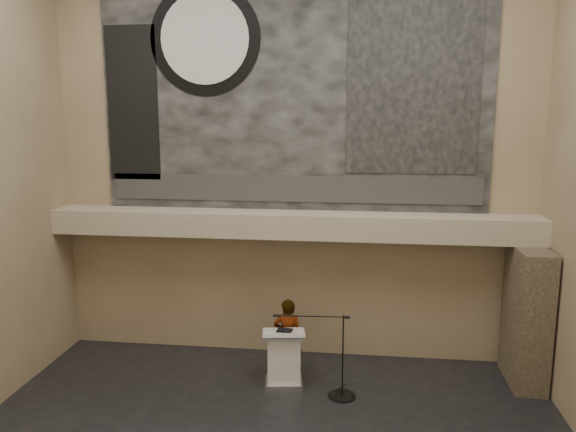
# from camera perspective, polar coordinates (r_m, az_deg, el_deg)

# --- Properties ---
(wall_back) EXTENTS (10.00, 0.02, 8.50)m
(wall_back) POSITION_cam_1_polar(r_m,az_deg,el_deg) (11.75, 0.49, 5.74)
(wall_back) COLOR #847054
(wall_back) RESTS_ON floor
(wall_front) EXTENTS (10.00, 0.02, 8.50)m
(wall_front) POSITION_cam_1_polar(r_m,az_deg,el_deg) (3.99, -12.95, -3.67)
(wall_front) COLOR #847054
(wall_front) RESTS_ON floor
(soffit) EXTENTS (10.00, 0.80, 0.50)m
(soffit) POSITION_cam_1_polar(r_m,az_deg,el_deg) (11.54, 0.25, -0.87)
(soffit) COLOR tan
(soffit) RESTS_ON wall_back
(sprinkler_left) EXTENTS (0.04, 0.04, 0.06)m
(sprinkler_left) POSITION_cam_1_polar(r_m,az_deg,el_deg) (11.84, -7.50, -2.05)
(sprinkler_left) COLOR #B2893D
(sprinkler_left) RESTS_ON soffit
(sprinkler_right) EXTENTS (0.04, 0.04, 0.06)m
(sprinkler_right) POSITION_cam_1_polar(r_m,az_deg,el_deg) (11.48, 9.68, -2.50)
(sprinkler_right) COLOR #B2893D
(sprinkler_right) RESTS_ON soffit
(banner) EXTENTS (8.00, 0.05, 5.00)m
(banner) POSITION_cam_1_polar(r_m,az_deg,el_deg) (11.69, 0.48, 12.83)
(banner) COLOR black
(banner) RESTS_ON wall_back
(banner_text_strip) EXTENTS (7.76, 0.02, 0.55)m
(banner_text_strip) POSITION_cam_1_polar(r_m,az_deg,el_deg) (11.75, 0.44, 2.80)
(banner_text_strip) COLOR #2A2A2A
(banner_text_strip) RESTS_ON banner
(banner_clock_rim) EXTENTS (2.30, 0.02, 2.30)m
(banner_clock_rim) POSITION_cam_1_polar(r_m,az_deg,el_deg) (12.08, -8.46, 17.41)
(banner_clock_rim) COLOR black
(banner_clock_rim) RESTS_ON banner
(banner_clock_face) EXTENTS (1.84, 0.02, 1.84)m
(banner_clock_face) POSITION_cam_1_polar(r_m,az_deg,el_deg) (12.06, -8.49, 17.42)
(banner_clock_face) COLOR silver
(banner_clock_face) RESTS_ON banner
(banner_building_print) EXTENTS (2.60, 0.02, 3.60)m
(banner_building_print) POSITION_cam_1_polar(r_m,az_deg,el_deg) (11.63, 12.61, 13.10)
(banner_building_print) COLOR black
(banner_building_print) RESTS_ON banner
(banner_brick_print) EXTENTS (1.10, 0.02, 3.20)m
(banner_brick_print) POSITION_cam_1_polar(r_m,az_deg,el_deg) (12.50, -15.51, 10.93)
(banner_brick_print) COLOR black
(banner_brick_print) RESTS_ON banner
(stone_pier) EXTENTS (0.60, 1.40, 2.70)m
(stone_pier) POSITION_cam_1_polar(r_m,az_deg,el_deg) (11.92, 23.07, -9.33)
(stone_pier) COLOR #3F3527
(stone_pier) RESTS_ON floor
(lectern) EXTENTS (0.87, 0.68, 1.14)m
(lectern) POSITION_cam_1_polar(r_m,az_deg,el_deg) (11.18, -0.43, -14.18)
(lectern) COLOR silver
(lectern) RESTS_ON floor
(binder) EXTENTS (0.31, 0.26, 0.04)m
(binder) POSITION_cam_1_polar(r_m,az_deg,el_deg) (10.92, -0.37, -11.58)
(binder) COLOR black
(binder) RESTS_ON lectern
(papers) EXTENTS (0.28, 0.33, 0.00)m
(papers) POSITION_cam_1_polar(r_m,az_deg,el_deg) (10.92, -0.84, -11.66)
(papers) COLOR silver
(papers) RESTS_ON lectern
(speaker_person) EXTENTS (0.59, 0.40, 1.58)m
(speaker_person) POSITION_cam_1_polar(r_m,az_deg,el_deg) (11.49, -0.02, -12.19)
(speaker_person) COLOR silver
(speaker_person) RESTS_ON floor
(mic_stand) EXTENTS (1.54, 0.52, 1.60)m
(mic_stand) POSITION_cam_1_polar(r_m,az_deg,el_deg) (10.92, 5.27, -16.62)
(mic_stand) COLOR black
(mic_stand) RESTS_ON floor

